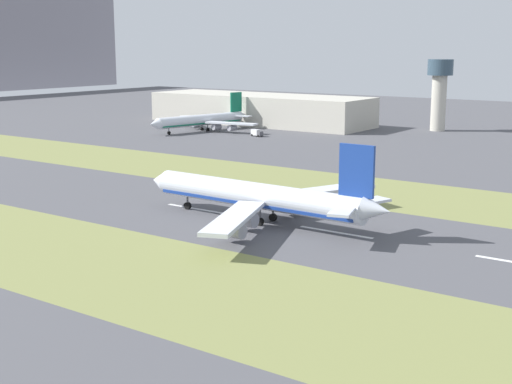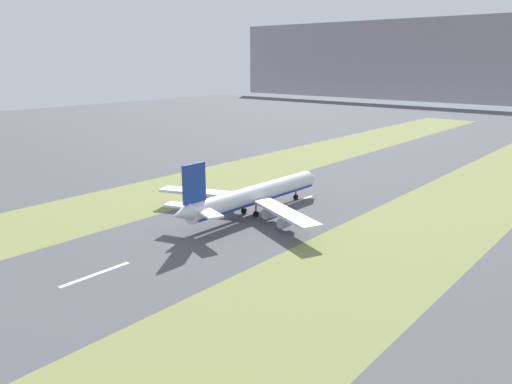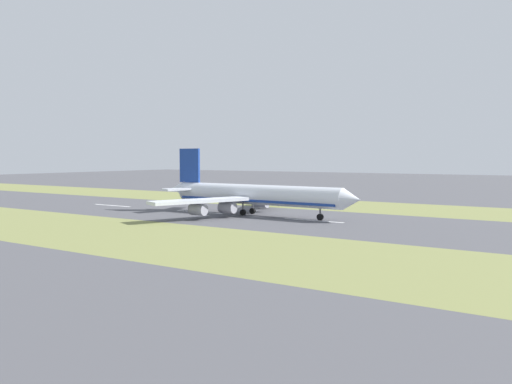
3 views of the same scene
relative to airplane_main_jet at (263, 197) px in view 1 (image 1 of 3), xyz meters
The scene contains 10 objects.
ground_plane 7.52m from the airplane_main_jet, 61.78° to the left, with size 800.00×800.00×0.00m, color #4C4C51.
grass_median_west 43.47m from the airplane_main_jet, behind, with size 40.00×600.00×0.01m, color olive.
grass_median_east 47.68m from the airplane_main_jet, ahead, with size 40.00×600.00×0.01m, color olive.
centreline_dash_mid 19.19m from the airplane_main_jet, 83.28° to the right, with size 1.20×18.00×0.01m, color silver.
centreline_dash_far 22.82m from the airplane_main_jet, 84.44° to the left, with size 1.20×18.00×0.01m, color silver.
airplane_main_jet is the anchor object (origin of this frame).
terminal_building 213.61m from the airplane_main_jet, 35.01° to the left, with size 36.00×119.69×15.03m, color #BCB7A8.
control_tower 200.96m from the airplane_main_jet, ahead, with size 12.00×12.00×33.83m.
airplane_parked_apron 181.70m from the airplane_main_jet, 43.61° to the left, with size 57.93×54.49×17.56m.
service_truck 159.39m from the airplane_main_jet, 35.55° to the left, with size 3.60×6.33×3.10m.
Camera 1 is at (-133.90, -94.78, 40.22)m, focal length 50.00 mm.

